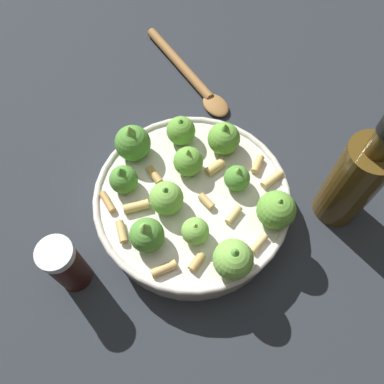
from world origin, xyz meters
TOP-DOWN VIEW (x-y plane):
  - ground_plane at (0.00, 0.00)m, footprint 2.40×2.40m
  - cooking_pan at (-0.00, 0.00)m, footprint 0.26×0.26m
  - pepper_shaker at (0.15, -0.08)m, footprint 0.04×0.04m
  - olive_oil_bottle at (-0.11, 0.17)m, footprint 0.06×0.06m
  - wooden_spoon at (-0.22, -0.13)m, footprint 0.13×0.22m

SIDE VIEW (x-z plane):
  - ground_plane at x=0.00m, z-range 0.00..0.00m
  - wooden_spoon at x=-0.22m, z-range 0.00..0.02m
  - cooking_pan at x=0.00m, z-range -0.02..0.09m
  - pepper_shaker at x=0.15m, z-range 0.00..0.10m
  - olive_oil_bottle at x=-0.11m, z-range -0.02..0.17m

